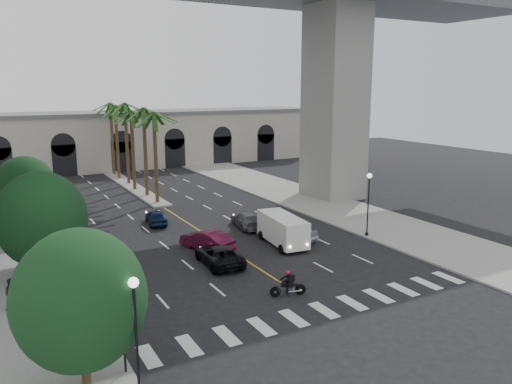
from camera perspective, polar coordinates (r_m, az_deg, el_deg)
name	(u,v)px	position (r m, az deg, el deg)	size (l,w,h in m)	color
ground	(308,300)	(29.86, 6.01, -12.21)	(140.00, 140.00, 0.00)	black
sidewalk_left	(8,264)	(39.16, -26.49, -7.37)	(8.00, 100.00, 0.15)	gray
sidewalk_right	(347,213)	(49.80, 10.34, -2.33)	(8.00, 100.00, 0.15)	gray
median	(132,187)	(63.43, -13.98, 0.61)	(2.00, 24.00, 0.20)	gray
pier_building	(100,140)	(79.22, -17.37, 5.67)	(71.00, 10.50, 8.50)	beige
bridge	(206,16)	(48.63, -5.73, 19.36)	(75.00, 13.00, 26.00)	gray
palm_a	(154,117)	(52.74, -11.59, 8.35)	(3.20, 3.20, 10.30)	#47331E
palm_b	(143,113)	(56.58, -12.74, 8.81)	(3.20, 3.20, 10.60)	#47331E
palm_c	(131,115)	(60.37, -14.08, 8.49)	(3.20, 3.20, 10.10)	#47331E
palm_d	(125,108)	(64.29, -14.75, 9.30)	(3.20, 3.20, 10.90)	#47331E
palm_e	(115,110)	(68.13, -15.79, 8.99)	(3.20, 3.20, 10.40)	#47331E
palm_f	(110,107)	(72.08, -16.31, 9.31)	(3.20, 3.20, 10.70)	#47331E
street_tree_near	(80,300)	(21.08, -19.43, -11.56)	(5.20, 5.20, 6.89)	#382616
street_tree_mid	(42,219)	(33.32, -23.29, -2.90)	(5.44, 5.44, 7.21)	#382616
street_tree_far	(25,190)	(45.09, -24.87, 0.24)	(5.04, 5.04, 6.68)	#382616
lamp_post_left_near	(136,331)	(19.91, -13.55, -15.17)	(0.40, 0.40, 5.35)	black
lamp_post_left_far	(57,211)	(39.51, -21.79, -2.04)	(0.40, 0.40, 5.35)	black
lamp_post_right	(368,199)	(41.63, 12.72, -0.79)	(0.40, 0.40, 5.35)	black
traffic_signal_near	(123,321)	(22.43, -14.98, -14.05)	(0.25, 0.18, 3.65)	black
traffic_signal_far	(102,288)	(26.02, -17.18, -10.45)	(0.25, 0.18, 3.65)	black
motorcycle_rider	(289,284)	(30.09, 3.79, -10.48)	(2.15, 0.80, 1.59)	black
car_a	(290,231)	(40.44, 3.87, -4.45)	(1.86, 4.62, 1.58)	#BABABF
car_b	(207,240)	(38.21, -5.63, -5.49)	(1.63, 4.67, 1.54)	#57112C
car_c	(219,255)	(35.11, -4.25, -7.19)	(2.30, 4.99, 1.39)	black
car_d	(247,220)	(43.97, -0.99, -3.21)	(1.94, 4.78, 1.39)	slate
car_e	(156,217)	(45.92, -11.33, -2.81)	(1.59, 3.96, 1.35)	#0D1F40
cargo_van	(283,229)	(39.07, 3.08, -4.25)	(2.71, 5.68, 2.34)	white
pedestrian_a	(89,317)	(26.54, -18.58, -13.39)	(0.70, 0.46, 1.91)	black
pedestrian_b	(13,294)	(30.90, -26.06, -10.44)	(0.88, 0.69, 1.81)	black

